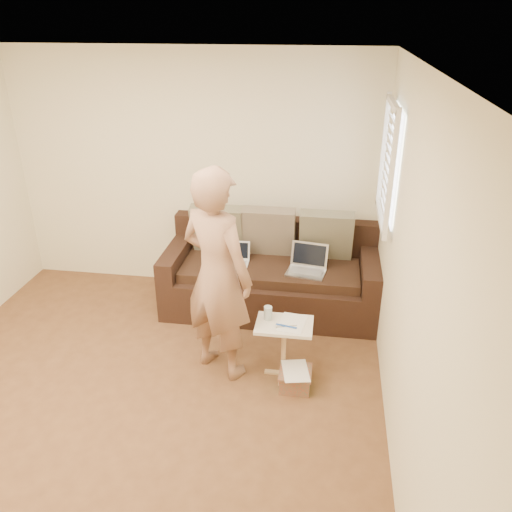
# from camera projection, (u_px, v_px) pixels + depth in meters

# --- Properties ---
(floor) EXTENTS (4.50, 4.50, 0.00)m
(floor) POSITION_uv_depth(u_px,v_px,m) (131.00, 413.00, 4.09)
(floor) COLOR brown
(floor) RESTS_ON ground
(ceiling) EXTENTS (4.50, 4.50, 0.00)m
(ceiling) POSITION_uv_depth(u_px,v_px,m) (84.00, 67.00, 2.97)
(ceiling) COLOR white
(ceiling) RESTS_ON wall_back
(wall_back) EXTENTS (4.00, 0.00, 4.00)m
(wall_back) POSITION_uv_depth(u_px,v_px,m) (194.00, 174.00, 5.54)
(wall_back) COLOR beige
(wall_back) RESTS_ON ground
(wall_right) EXTENTS (0.00, 4.50, 4.50)m
(wall_right) POSITION_uv_depth(u_px,v_px,m) (410.00, 288.00, 3.27)
(wall_right) COLOR beige
(wall_right) RESTS_ON ground
(window_blinds) EXTENTS (0.12, 0.88, 1.08)m
(window_blinds) POSITION_uv_depth(u_px,v_px,m) (389.00, 164.00, 4.44)
(window_blinds) COLOR white
(window_blinds) RESTS_ON wall_right
(sofa) EXTENTS (2.20, 0.95, 0.85)m
(sofa) POSITION_uv_depth(u_px,v_px,m) (271.00, 272.00, 5.37)
(sofa) COLOR black
(sofa) RESTS_ON ground
(pillow_left) EXTENTS (0.55, 0.29, 0.57)m
(pillow_left) POSITION_uv_depth(u_px,v_px,m) (218.00, 229.00, 5.48)
(pillow_left) COLOR brown
(pillow_left) RESTS_ON sofa
(pillow_mid) EXTENTS (0.55, 0.27, 0.57)m
(pillow_mid) POSITION_uv_depth(u_px,v_px,m) (269.00, 232.00, 5.41)
(pillow_mid) COLOR brown
(pillow_mid) RESTS_ON sofa
(pillow_right) EXTENTS (0.55, 0.28, 0.57)m
(pillow_right) POSITION_uv_depth(u_px,v_px,m) (326.00, 235.00, 5.32)
(pillow_right) COLOR brown
(pillow_right) RESTS_ON sofa
(laptop_silver) EXTENTS (0.42, 0.33, 0.25)m
(laptop_silver) POSITION_uv_depth(u_px,v_px,m) (306.00, 273.00, 5.14)
(laptop_silver) COLOR #B7BABC
(laptop_silver) RESTS_ON sofa
(laptop_white) EXTENTS (0.30, 0.22, 0.21)m
(laptop_white) POSITION_uv_depth(u_px,v_px,m) (234.00, 264.00, 5.32)
(laptop_white) COLOR white
(laptop_white) RESTS_ON sofa
(person) EXTENTS (0.81, 0.72, 1.86)m
(person) POSITION_uv_depth(u_px,v_px,m) (217.00, 275.00, 4.22)
(person) COLOR #9A6B54
(person) RESTS_ON ground
(side_table) EXTENTS (0.48, 0.34, 0.53)m
(side_table) POSITION_uv_depth(u_px,v_px,m) (284.00, 349.00, 4.42)
(side_table) COLOR silver
(side_table) RESTS_ON ground
(drinking_glass) EXTENTS (0.07, 0.07, 0.12)m
(drinking_glass) POSITION_uv_depth(u_px,v_px,m) (268.00, 313.00, 4.34)
(drinking_glass) COLOR silver
(drinking_glass) RESTS_ON side_table
(scissors) EXTENTS (0.20, 0.13, 0.02)m
(scissors) POSITION_uv_depth(u_px,v_px,m) (286.00, 326.00, 4.25)
(scissors) COLOR silver
(scissors) RESTS_ON side_table
(paper_on_table) EXTENTS (0.25, 0.33, 0.00)m
(paper_on_table) POSITION_uv_depth(u_px,v_px,m) (292.00, 323.00, 4.31)
(paper_on_table) COLOR white
(paper_on_table) RESTS_ON side_table
(striped_box) EXTENTS (0.27, 0.27, 0.17)m
(striped_box) POSITION_uv_depth(u_px,v_px,m) (295.00, 379.00, 4.34)
(striped_box) COLOR red
(striped_box) RESTS_ON ground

